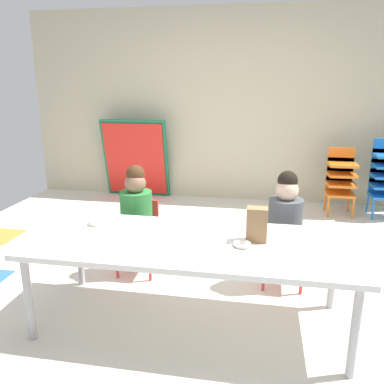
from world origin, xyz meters
name	(u,v)px	position (x,y,z in m)	size (l,w,h in m)	color
ground_plane	(202,275)	(-0.01, -0.01, -0.01)	(5.47, 4.68, 0.02)	silver
back_wall	(230,107)	(0.00, 2.34, 1.24)	(5.47, 0.10, 2.49)	beige
craft_table	(191,247)	(0.02, -0.69, 0.55)	(2.06, 0.82, 0.59)	white
seated_child_near_camera	(137,210)	(-0.55, -0.06, 0.55)	(0.32, 0.31, 0.92)	red
seated_child_middle_seat	(285,218)	(0.64, -0.06, 0.55)	(0.32, 0.31, 0.92)	red
kid_chair_orange_stack	(341,177)	(1.39, 1.86, 0.46)	(0.32, 0.30, 0.80)	orange
folded_activity_table	(136,159)	(-1.27, 2.14, 0.54)	(0.90, 0.29, 1.09)	#19724C
paper_bag_brown	(257,224)	(0.43, -0.62, 0.70)	(0.13, 0.09, 0.22)	#9E754C
paper_plate_near_edge	(96,225)	(-0.68, -0.54, 0.59)	(0.18, 0.18, 0.01)	white
donut_powdered_on_plate	(96,222)	(-0.68, -0.54, 0.61)	(0.11, 0.11, 0.03)	white
donut_powdered_loose	(242,244)	(0.35, -0.73, 0.60)	(0.11, 0.11, 0.03)	white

